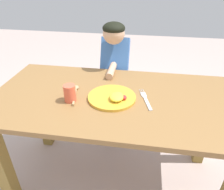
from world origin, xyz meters
TOP-DOWN VIEW (x-y plane):
  - ground_plane at (0.00, 0.00)m, footprint 8.00×8.00m
  - dining_table at (0.00, 0.00)m, footprint 1.48×0.75m
  - plate at (-0.01, -0.03)m, footprint 0.28×0.28m
  - fork at (0.18, -0.01)m, footprint 0.08×0.22m
  - spoon at (-0.24, -0.01)m, footprint 0.07×0.22m
  - drinking_cup at (-0.25, -0.08)m, footprint 0.07×0.07m
  - person at (-0.07, 0.49)m, footprint 0.21×0.40m

SIDE VIEW (x-z plane):
  - ground_plane at x=0.00m, z-range 0.00..0.00m
  - person at x=-0.07m, z-range 0.03..1.10m
  - dining_table at x=0.00m, z-range 0.23..0.96m
  - fork at x=0.18m, z-range 0.74..0.74m
  - spoon at x=-0.24m, z-range 0.73..0.75m
  - plate at x=-0.01m, z-range 0.72..0.77m
  - drinking_cup at x=-0.25m, z-range 0.74..0.83m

